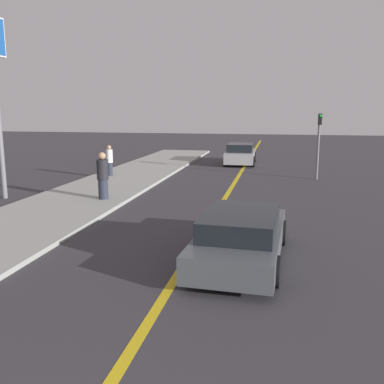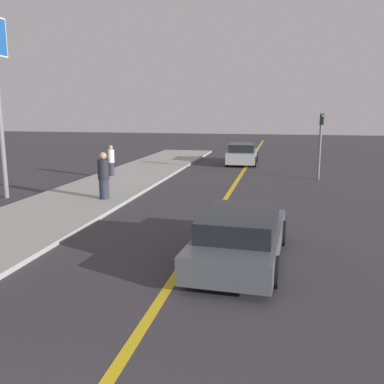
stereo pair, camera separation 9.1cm
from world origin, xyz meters
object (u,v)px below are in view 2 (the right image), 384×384
at_px(car_ahead_center, 242,154).
at_px(pedestrian_by_sign, 111,160).
at_px(traffic_light, 320,139).
at_px(car_near_right_lane, 240,236).
at_px(pedestrian_far_standing, 104,176).

height_order(car_ahead_center, pedestrian_by_sign, pedestrian_by_sign).
bearing_deg(traffic_light, pedestrian_by_sign, -170.95).
relative_size(car_near_right_lane, car_ahead_center, 1.14).
relative_size(car_near_right_lane, pedestrian_by_sign, 2.96).
distance_m(car_near_right_lane, pedestrian_by_sign, 13.38).
distance_m(car_near_right_lane, traffic_light, 12.96).
distance_m(car_near_right_lane, car_ahead_center, 18.01).
relative_size(car_ahead_center, pedestrian_by_sign, 2.59).
bearing_deg(pedestrian_by_sign, traffic_light, 9.05).
xyz_separation_m(car_near_right_lane, pedestrian_by_sign, (-7.71, 10.92, 0.32)).
bearing_deg(pedestrian_by_sign, car_ahead_center, 49.04).
bearing_deg(pedestrian_far_standing, car_near_right_lane, -43.33).
xyz_separation_m(car_ahead_center, traffic_light, (4.35, -5.35, 1.42)).
bearing_deg(car_ahead_center, traffic_light, -52.22).
relative_size(car_near_right_lane, pedestrian_far_standing, 2.59).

